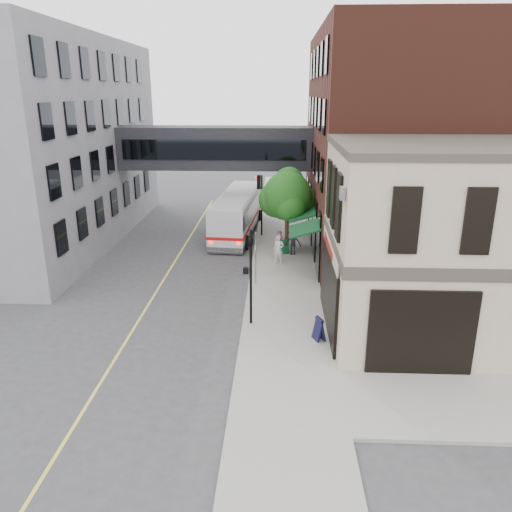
# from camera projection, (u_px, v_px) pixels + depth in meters

# --- Properties ---
(ground) EXTENTS (120.00, 120.00, 0.00)m
(ground) POSITION_uv_depth(u_px,v_px,m) (239.00, 346.00, 21.42)
(ground) COLOR #38383A
(ground) RESTS_ON ground
(sidewalk_main) EXTENTS (4.00, 60.00, 0.15)m
(sidewalk_main) POSITION_uv_depth(u_px,v_px,m) (283.00, 248.00, 34.59)
(sidewalk_main) COLOR gray
(sidewalk_main) RESTS_ON ground
(corner_building) EXTENTS (10.19, 8.12, 8.45)m
(corner_building) POSITION_uv_depth(u_px,v_px,m) (448.00, 242.00, 21.62)
(corner_building) COLOR tan
(corner_building) RESTS_ON ground
(brick_building) EXTENTS (13.76, 18.00, 14.00)m
(brick_building) POSITION_uv_depth(u_px,v_px,m) (405.00, 146.00, 33.03)
(brick_building) COLOR #481F16
(brick_building) RESTS_ON ground
(opposite_building) EXTENTS (14.00, 24.00, 14.00)m
(opposite_building) POSITION_uv_depth(u_px,v_px,m) (15.00, 142.00, 35.10)
(opposite_building) COLOR slate
(opposite_building) RESTS_ON ground
(skyway_bridge) EXTENTS (14.00, 3.18, 3.00)m
(skyway_bridge) POSITION_uv_depth(u_px,v_px,m) (216.00, 148.00, 36.58)
(skyway_bridge) COLOR black
(skyway_bridge) RESTS_ON ground
(traffic_signal_near) EXTENTS (0.44, 0.22, 4.60)m
(traffic_signal_near) POSITION_uv_depth(u_px,v_px,m) (250.00, 266.00, 22.36)
(traffic_signal_near) COLOR black
(traffic_signal_near) RESTS_ON sidewalk_main
(traffic_signal_far) EXTENTS (0.53, 0.28, 4.50)m
(traffic_signal_far) POSITION_uv_depth(u_px,v_px,m) (260.00, 193.00, 36.48)
(traffic_signal_far) COLOR black
(traffic_signal_far) RESTS_ON sidewalk_main
(street_sign_pole) EXTENTS (0.08, 0.75, 3.00)m
(street_sign_pole) POSITION_uv_depth(u_px,v_px,m) (256.00, 254.00, 27.43)
(street_sign_pole) COLOR gray
(street_sign_pole) RESTS_ON sidewalk_main
(street_tree) EXTENTS (3.80, 3.20, 5.60)m
(street_tree) POSITION_uv_depth(u_px,v_px,m) (287.00, 196.00, 32.64)
(street_tree) COLOR #382619
(street_tree) RESTS_ON sidewalk_main
(lane_marking) EXTENTS (0.12, 40.00, 0.01)m
(lane_marking) POSITION_uv_depth(u_px,v_px,m) (172.00, 267.00, 31.11)
(lane_marking) COLOR #D8CC4C
(lane_marking) RESTS_ON ground
(bus) EXTENTS (3.42, 11.45, 3.04)m
(bus) POSITION_uv_depth(u_px,v_px,m) (238.00, 211.00, 38.07)
(bus) COLOR silver
(bus) RESTS_ON ground
(pedestrian_a) EXTENTS (0.73, 0.56, 1.77)m
(pedestrian_a) POSITION_uv_depth(u_px,v_px,m) (279.00, 249.00, 31.13)
(pedestrian_a) COLOR silver
(pedestrian_a) RESTS_ON sidewalk_main
(pedestrian_b) EXTENTS (0.86, 0.74, 1.55)m
(pedestrian_b) POSITION_uv_depth(u_px,v_px,m) (280.00, 242.00, 33.08)
(pedestrian_b) COLOR pink
(pedestrian_b) RESTS_ON sidewalk_main
(pedestrian_c) EXTENTS (1.13, 0.69, 1.70)m
(pedestrian_c) POSITION_uv_depth(u_px,v_px,m) (293.00, 242.00, 32.74)
(pedestrian_c) COLOR black
(pedestrian_c) RESTS_ON sidewalk_main
(newspaper_box) EXTENTS (0.57, 0.55, 0.89)m
(newspaper_box) POSITION_uv_depth(u_px,v_px,m) (285.00, 247.00, 33.14)
(newspaper_box) COLOR #135429
(newspaper_box) RESTS_ON sidewalk_main
(sandwich_board) EXTENTS (0.57, 0.67, 1.03)m
(sandwich_board) POSITION_uv_depth(u_px,v_px,m) (319.00, 329.00, 21.53)
(sandwich_board) COLOR black
(sandwich_board) RESTS_ON sidewalk_main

